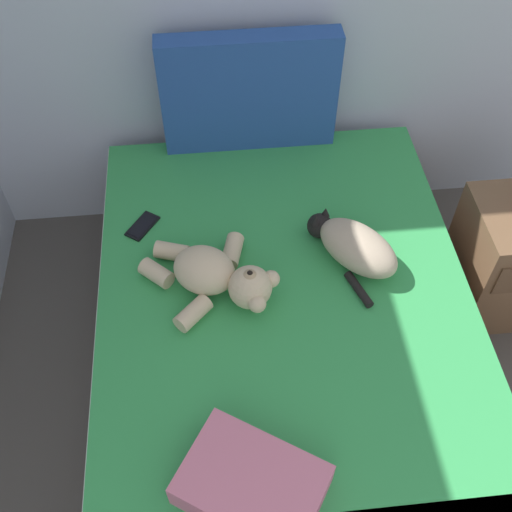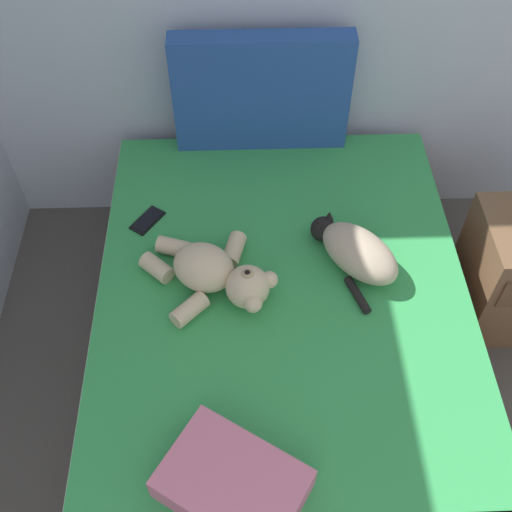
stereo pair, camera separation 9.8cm
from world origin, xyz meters
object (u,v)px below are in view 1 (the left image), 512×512
Objects in this scene: teddy_bear at (217,276)px; throw_pillow at (252,485)px; cell_phone at (142,226)px; bed at (286,353)px; cat at (354,246)px; patterned_cushion at (249,93)px.

teddy_bear is 1.30× the size of throw_pillow.
cell_phone is (-0.28, 0.34, -0.07)m from teddy_bear.
cell_phone is at bearing 137.81° from bed.
bed is at bearing -139.45° from cat.
throw_pillow is (0.05, -0.76, -0.02)m from teddy_bear.
teddy_bear reaches higher than throw_pillow.
teddy_bear is 0.45m from cell_phone.
bed is 4.82× the size of cat.
teddy_bear is (-0.25, 0.14, 0.35)m from bed.
throw_pillow is (-0.47, -0.85, -0.02)m from cat.
patterned_cushion is 1.59m from throw_pillow.
throw_pillow is at bearing -119.00° from cat.
cat is 0.85m from cell_phone.
teddy_bear reaches higher than bed.
cat is (0.28, 0.24, 0.35)m from bed.
patterned_cushion is 0.86m from teddy_bear.
teddy_bear is (-0.20, -0.81, -0.19)m from patterned_cushion.
patterned_cushion is at bearing 84.81° from throw_pillow.
cat is at bearing -16.71° from cell_phone.
teddy_bear is at bearing -103.55° from patterned_cushion.
throw_pillow reaches higher than bed.
cell_phone is 0.41× the size of throw_pillow.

